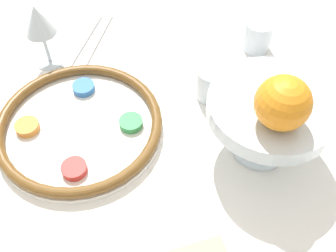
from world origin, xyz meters
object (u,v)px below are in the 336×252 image
Objects in this scene: cup_near at (258,36)px; wine_glass at (38,23)px; cup_far at (311,92)px; orange_fruit at (283,103)px; seder_plate at (80,125)px; fruit_stand at (270,111)px; cup_mid at (212,83)px.

wine_glass is at bearing -177.22° from cup_near.
wine_glass is 2.09× the size of cup_far.
orange_fruit is at bearing -129.81° from cup_far.
seder_plate is at bearing -149.71° from cup_near.
fruit_stand is 0.17m from cup_far.
fruit_stand is 3.06× the size of cup_near.
orange_fruit reaches higher than fruit_stand.
wine_glass is 1.71× the size of orange_fruit.
orange_fruit is 1.22× the size of cup_near.
cup_mid is (0.35, -0.12, -0.07)m from wine_glass.
cup_far is at bearing -67.71° from cup_near.
cup_mid is (-0.12, -0.14, 0.00)m from cup_near.
cup_near is at bearing 49.77° from cup_mid.
cup_far is at bearing 41.60° from fruit_stand.
orange_fruit is at bearing -35.86° from wine_glass.
cup_near is (0.05, 0.32, -0.14)m from orange_fruit.
seder_plate is at bearing -174.12° from cup_far.
seder_plate is 0.23m from wine_glass.
cup_mid is at bearing 117.87° from fruit_stand.
orange_fruit reaches higher than seder_plate.
orange_fruit reaches higher than wine_glass.
seder_plate is 4.57× the size of cup_near.
seder_plate is at bearing -162.93° from cup_mid.
fruit_stand is 0.08m from orange_fruit.
orange_fruit reaches higher than cup_mid.
fruit_stand is at bearing -10.03° from seder_plate.
seder_plate is 1.50× the size of fruit_stand.
fruit_stand reaches higher than seder_plate.
cup_far is (0.12, 0.11, -0.07)m from fruit_stand.
orange_fruit is at bearing -68.81° from cup_mid.
fruit_stand is 0.29m from cup_near.
wine_glass is 0.52m from orange_fruit.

